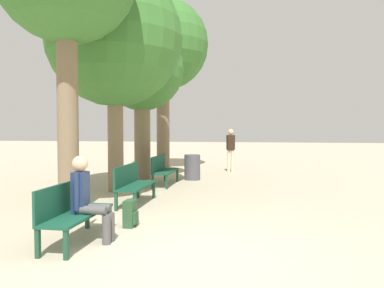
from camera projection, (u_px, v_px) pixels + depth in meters
ground_plane at (187, 254)px, 5.08m from camera, size 80.00×80.00×0.00m
bench_row_0 at (72, 209)px, 5.60m from camera, size 0.49×1.57×0.89m
bench_row_1 at (132, 182)px, 8.40m from camera, size 0.49×1.57×0.89m
bench_row_2 at (162, 168)px, 11.19m from camera, size 0.49×1.57×0.89m
tree_row_1 at (115, 39)px, 9.93m from camera, size 3.62×3.62×5.90m
tree_row_2 at (142, 71)px, 12.37m from camera, size 2.78×2.78×5.06m
tree_row_3 at (163, 46)px, 15.17m from camera, size 3.70×3.70×6.95m
person_seated at (88, 197)px, 5.60m from camera, size 0.62×0.35×1.30m
backpack at (130, 214)px, 6.47m from camera, size 0.21×0.29×0.46m
pedestrian_near at (231, 147)px, 14.46m from camera, size 0.34×0.24×1.67m
trash_bin at (192, 167)px, 12.32m from camera, size 0.52×0.52×0.83m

